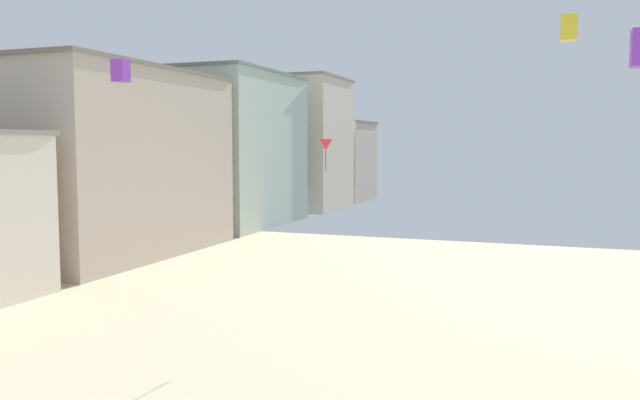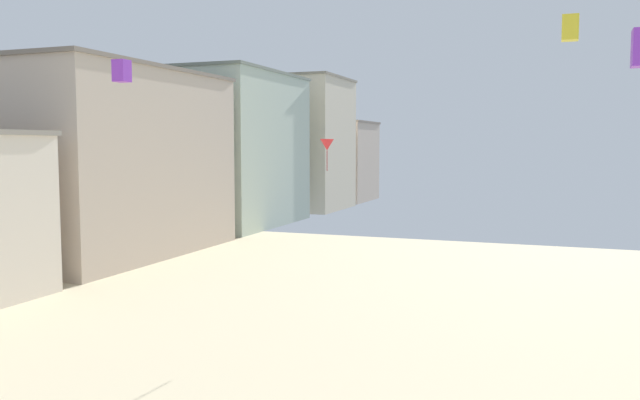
{
  "view_description": "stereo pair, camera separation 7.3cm",
  "coord_description": "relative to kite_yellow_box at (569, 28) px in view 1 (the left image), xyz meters",
  "views": [
    {
      "loc": [
        9.52,
        0.53,
        8.84
      ],
      "look_at": [
        3.28,
        17.55,
        7.29
      ],
      "focal_mm": 36.2,
      "sensor_mm": 36.0,
      "label": 1
    },
    {
      "loc": [
        9.58,
        0.56,
        8.84
      ],
      "look_at": [
        3.28,
        17.55,
        7.29
      ],
      "focal_mm": 36.2,
      "sensor_mm": 36.0,
      "label": 2
    }
  ],
  "objects": [
    {
      "name": "kite_red_delta",
      "position": [
        -12.74,
        0.02,
        -5.75
      ],
      "size": [
        0.8,
        0.8,
        1.81
      ],
      "color": "red"
    },
    {
      "name": "boardwalk_hotel_furthest",
      "position": [
        -35.69,
        62.75,
        -8.33
      ],
      "size": [
        15.21,
        12.57,
        12.52
      ],
      "color": "#C6B29E",
      "rests_on": "ground"
    },
    {
      "name": "boardwalk_hotel_far",
      "position": [
        -35.69,
        28.92,
        -6.23
      ],
      "size": [
        14.59,
        18.21,
        16.73
      ],
      "color": "#B7C6B2",
      "rests_on": "ground"
    },
    {
      "name": "boardwalk_hotel_distant",
      "position": [
        -35.69,
        48.18,
        -5.59
      ],
      "size": [
        15.85,
        13.29,
        18.0
      ],
      "color": "beige",
      "rests_on": "ground"
    },
    {
      "name": "kite_purple_box",
      "position": [
        -17.24,
        -12.39,
        -2.73
      ],
      "size": [
        0.57,
        0.57,
        0.9
      ],
      "color": "purple"
    },
    {
      "name": "kite_yellow_box",
      "position": [
        0.0,
        0.0,
        0.0
      ],
      "size": [
        0.79,
        0.79,
        1.24
      ],
      "color": "yellow"
    },
    {
      "name": "boardwalk_hotel_mid",
      "position": [
        -35.69,
        8.12,
        -7.14
      ],
      "size": [
        14.78,
        21.02,
        14.89
      ],
      "color": "#C6B29E",
      "rests_on": "ground"
    }
  ]
}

